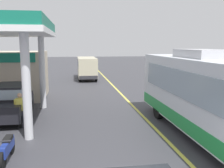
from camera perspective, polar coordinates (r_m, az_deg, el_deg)
The scene contains 7 objects.
ground at distance 25.20m, azimuth -0.05°, elevation -0.09°, with size 120.00×120.00×0.00m, color #38383D.
lane_divider_stripe at distance 20.35m, azimuth 2.06°, elevation -2.23°, with size 0.16×50.00×0.01m, color #D8CC4C.
coach_bus_main at distance 11.04m, azimuth 21.63°, elevation -3.15°, with size 2.60×11.04×3.69m.
car_at_pump at distance 14.44m, azimuth -21.68°, elevation -3.31°, with size 1.70×4.20×1.82m.
minibus_opposing_lane at distance 29.25m, azimuth -5.66°, elevation 4.00°, with size 2.04×6.13×2.44m.
motorcycle_parked_forecourt at distance 9.50m, azimuth -22.39°, elevation -13.12°, with size 0.55×1.80×0.92m.
pedestrian_near_pump at distance 12.77m, azimuth -19.83°, elevation -5.11°, with size 0.55×0.22×1.66m.
Camera 1 is at (-3.73, -4.62, 3.88)m, focal length 40.86 mm.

